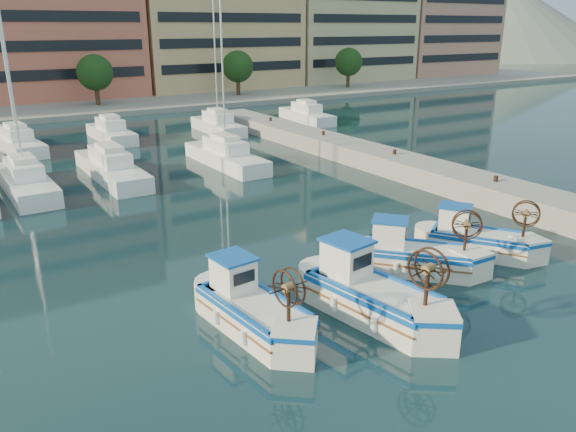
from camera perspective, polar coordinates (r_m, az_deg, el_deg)
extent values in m
plane|color=#183C3F|center=(19.94, 10.11, -9.02)|extent=(300.00, 300.00, 0.00)
cube|color=gray|center=(33.79, 17.58, 3.15)|extent=(3.00, 60.00, 1.20)
cube|color=gray|center=(81.24, -23.87, 10.94)|extent=(180.00, 40.00, 0.60)
cube|color=tan|center=(85.86, -7.78, 20.24)|extent=(23.00, 14.00, 22.00)
cube|color=black|center=(79.57, -5.52, 20.44)|extent=(21.16, 0.12, 19.80)
cube|color=tan|center=(97.83, 5.36, 20.71)|extent=(22.00, 14.00, 24.00)
cube|color=black|center=(92.36, 8.18, 20.73)|extent=(20.24, 0.12, 21.60)
cube|color=tan|center=(112.49, 14.86, 19.69)|extent=(21.00, 14.00, 23.00)
cube|color=black|center=(107.77, 17.71, 19.51)|extent=(19.32, 0.12, 20.70)
cylinder|color=#3F2B19|center=(68.71, -18.79, 11.39)|extent=(0.50, 0.50, 3.00)
sphere|color=#1E4217|center=(68.46, -19.03, 13.62)|extent=(4.00, 4.00, 4.00)
cylinder|color=#3F2B19|center=(75.01, -5.07, 12.83)|extent=(0.50, 0.50, 3.00)
sphere|color=#1E4217|center=(74.78, -5.13, 14.89)|extent=(4.00, 4.00, 4.00)
cylinder|color=#3F2B19|center=(84.74, 6.10, 13.48)|extent=(0.50, 0.50, 3.00)
sphere|color=#1E4217|center=(84.54, 6.17, 15.30)|extent=(4.00, 4.00, 4.00)
cone|color=slate|center=(195.78, 19.54, 15.08)|extent=(160.00, 160.00, 50.00)
cube|color=white|center=(35.92, -25.07, 2.97)|extent=(2.41, 8.88, 1.00)
cylinder|color=silver|center=(35.00, -26.32, 11.66)|extent=(0.12, 0.12, 11.00)
cube|color=white|center=(37.39, -17.51, 4.45)|extent=(2.25, 9.91, 1.00)
cube|color=white|center=(39.15, -6.34, 5.83)|extent=(2.29, 8.95, 1.00)
cylinder|color=silver|center=(38.30, -6.65, 13.88)|extent=(0.12, 0.12, 11.00)
cube|color=white|center=(48.22, -25.76, 6.54)|extent=(3.13, 8.67, 1.00)
cylinder|color=silver|center=(47.54, -26.71, 13.00)|extent=(0.12, 0.12, 11.00)
cube|color=white|center=(49.93, -17.51, 7.90)|extent=(2.34, 7.51, 1.00)
cube|color=white|center=(51.74, -7.13, 8.97)|extent=(2.48, 7.85, 1.00)
cylinder|color=silver|center=(51.11, -7.38, 15.05)|extent=(0.12, 0.12, 11.00)
cube|color=white|center=(57.45, 1.88, 10.07)|extent=(3.03, 8.45, 1.00)
cube|color=silver|center=(18.00, -3.44, -10.13)|extent=(2.16, 4.24, 1.02)
cube|color=#0C49A8|center=(17.82, -3.46, -9.04)|extent=(2.22, 4.37, 0.16)
cube|color=#163EB3|center=(17.85, -3.46, -9.21)|extent=(1.73, 3.80, 0.06)
cube|color=white|center=(18.41, -5.59, -5.86)|extent=(1.19, 1.37, 1.07)
cube|color=#0C49A8|center=(18.17, -5.64, -4.19)|extent=(1.35, 1.53, 0.08)
cylinder|color=#331E14|center=(16.25, 0.06, -9.18)|extent=(0.12, 0.12, 1.13)
cylinder|color=brown|center=(15.97, 0.06, -7.27)|extent=(0.34, 0.30, 0.27)
torus|color=#331E14|center=(15.89, -0.36, -7.41)|extent=(0.18, 1.14, 1.14)
torus|color=#331E14|center=(16.05, 0.47, -7.13)|extent=(0.18, 1.14, 1.14)
cube|color=silver|center=(18.89, 8.75, -8.67)|extent=(2.65, 4.78, 1.13)
cube|color=#0C49A8|center=(18.69, 8.81, -7.50)|extent=(2.73, 4.93, 0.17)
cube|color=#163EB3|center=(18.72, 8.80, -7.68)|extent=(2.16, 4.27, 0.06)
cube|color=white|center=(19.15, 5.95, -4.30)|extent=(1.40, 1.58, 1.19)
cube|color=#0C49A8|center=(18.91, 6.02, -2.50)|extent=(1.58, 1.76, 0.09)
cylinder|color=#331E14|center=(17.34, 13.89, -7.24)|extent=(0.13, 0.13, 1.25)
cylinder|color=brown|center=(17.06, 14.06, -5.22)|extent=(0.39, 0.35, 0.30)
torus|color=#331E14|center=(16.94, 13.75, -5.38)|extent=(0.28, 1.26, 1.26)
torus|color=#331E14|center=(17.18, 14.37, -5.07)|extent=(0.28, 1.26, 1.26)
cube|color=silver|center=(22.59, 13.01, -4.39)|extent=(3.95, 4.07, 0.99)
cube|color=#0C49A8|center=(22.45, 13.08, -3.51)|extent=(4.07, 4.19, 0.15)
cube|color=#163EB3|center=(22.47, 13.06, -3.65)|extent=(3.41, 3.52, 0.06)
cube|color=white|center=(22.26, 10.28, -1.74)|extent=(1.60, 1.61, 1.04)
cube|color=#0C49A8|center=(22.07, 10.37, -0.36)|extent=(1.80, 1.81, 0.08)
cylinder|color=#331E14|center=(22.26, 17.57, -2.27)|extent=(0.11, 0.11, 1.10)
cylinder|color=brown|center=(22.06, 17.72, -0.85)|extent=(0.40, 0.40, 0.26)
torus|color=#331E14|center=(21.93, 17.74, -0.97)|extent=(0.80, 0.85, 1.11)
torus|color=#331E14|center=(22.20, 17.71, -0.73)|extent=(0.80, 0.85, 1.11)
cube|color=silver|center=(25.00, 18.84, -2.70)|extent=(3.48, 4.10, 0.96)
cube|color=#0C49A8|center=(24.87, 18.93, -1.92)|extent=(3.58, 4.22, 0.15)
cube|color=#163EB3|center=(24.89, 18.92, -2.04)|extent=(2.97, 3.58, 0.05)
cube|color=white|center=(24.77, 16.58, -0.24)|extent=(1.49, 1.54, 1.00)
cube|color=#0C49A8|center=(24.61, 16.70, 0.96)|extent=(1.68, 1.73, 0.07)
cylinder|color=#331E14|center=(24.61, 22.87, -1.02)|extent=(0.11, 0.11, 1.06)
cylinder|color=brown|center=(24.44, 23.03, 0.22)|extent=(0.38, 0.37, 0.26)
torus|color=#331E14|center=(24.31, 23.02, 0.13)|extent=(0.64, 0.92, 1.07)
torus|color=#331E14|center=(24.57, 23.04, 0.31)|extent=(0.64, 0.92, 1.07)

